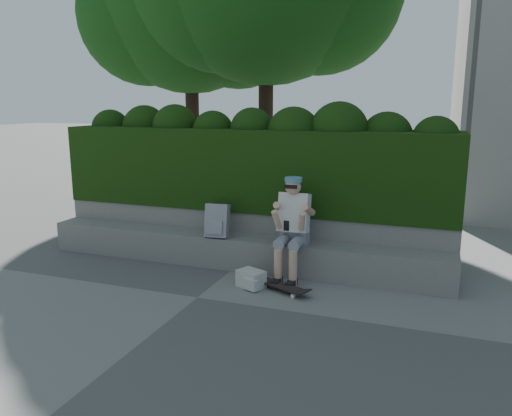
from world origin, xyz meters
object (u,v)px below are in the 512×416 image
at_px(skateboard, 281,286).
at_px(backpack_ground, 251,279).
at_px(backpack_plaid, 217,221).
at_px(person, 293,224).

relative_size(skateboard, backpack_ground, 2.26).
bearing_deg(backpack_plaid, skateboard, -34.42).
xyz_separation_m(person, backpack_ground, (-0.40, -0.50, -0.64)).
relative_size(backpack_plaid, backpack_ground, 1.41).
bearing_deg(backpack_ground, person, 75.56).
height_order(person, backpack_plaid, person).
relative_size(person, backpack_plaid, 2.89).
bearing_deg(person, skateboard, -89.77).
distance_m(backpack_plaid, backpack_ground, 1.10).
bearing_deg(person, backpack_ground, -128.59).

